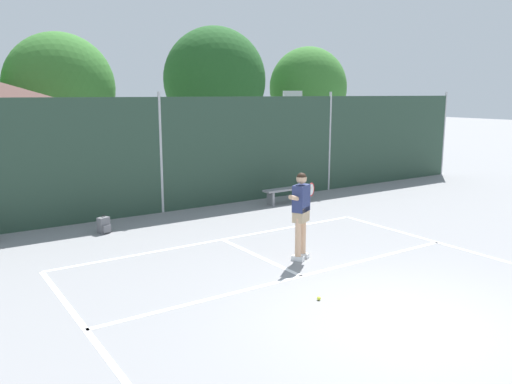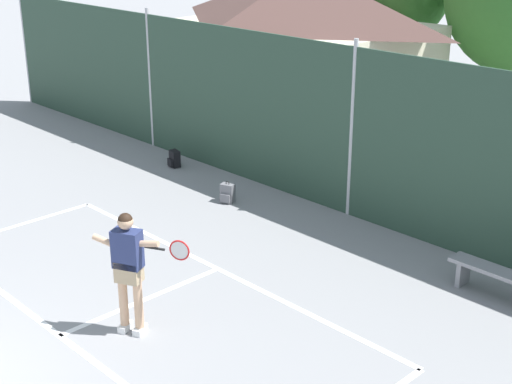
% 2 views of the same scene
% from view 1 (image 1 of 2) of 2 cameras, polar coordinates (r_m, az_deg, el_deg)
% --- Properties ---
extents(ground_plane, '(120.00, 120.00, 0.00)m').
position_cam_1_polar(ground_plane, '(8.42, 15.97, -13.81)').
color(ground_plane, gray).
extents(court_markings, '(8.30, 11.10, 0.01)m').
position_cam_1_polar(court_markings, '(8.81, 12.70, -12.50)').
color(court_markings, white).
rests_on(court_markings, ground).
extents(chainlink_fence, '(26.09, 0.09, 3.51)m').
position_cam_1_polar(chainlink_fence, '(15.17, -10.51, 3.99)').
color(chainlink_fence, '#284233').
rests_on(chainlink_fence, ground).
extents(basketball_hoop, '(0.90, 0.67, 3.55)m').
position_cam_1_polar(basketball_hoop, '(20.07, 3.98, 7.60)').
color(basketball_hoop, '#284CB2').
rests_on(basketball_hoop, ground).
extents(treeline_backdrop, '(26.79, 4.48, 6.57)m').
position_cam_1_polar(treeline_backdrop, '(22.90, -17.37, 11.50)').
color(treeline_backdrop, brown).
rests_on(treeline_backdrop, ground).
extents(tennis_player, '(1.26, 0.79, 1.85)m').
position_cam_1_polar(tennis_player, '(10.75, 5.03, -1.76)').
color(tennis_player, silver).
rests_on(tennis_player, ground).
extents(tennis_ball, '(0.07, 0.07, 0.07)m').
position_cam_1_polar(tennis_ball, '(8.98, 6.99, -11.63)').
color(tennis_ball, '#CCE033').
rests_on(tennis_ball, ground).
extents(backpack_grey, '(0.32, 0.31, 0.46)m').
position_cam_1_polar(backpack_grey, '(13.49, -16.51, -3.58)').
color(backpack_grey, slate).
rests_on(backpack_grey, ground).
extents(courtside_bench, '(1.60, 0.36, 0.48)m').
position_cam_1_polar(courtside_bench, '(16.42, 3.36, 0.00)').
color(courtside_bench, gray).
rests_on(courtside_bench, ground).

